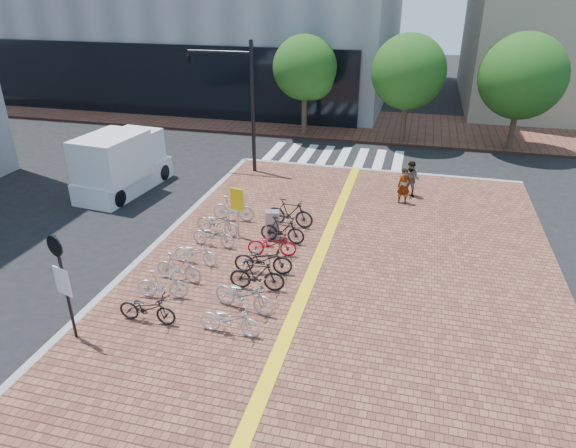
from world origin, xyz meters
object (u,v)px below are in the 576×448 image
(bike_5, at_px, (217,223))
(bike_9, at_px, (257,275))
(bike_11, at_px, (272,244))
(yellow_sign, at_px, (237,204))
(notice_sign, at_px, (62,275))
(traffic_light_pole, at_px, (223,82))
(bike_10, at_px, (263,259))
(box_truck, at_px, (121,163))
(pedestrian_b, at_px, (411,179))
(bike_0, at_px, (147,308))
(bike_3, at_px, (195,253))
(bike_8, at_px, (244,295))
(bike_4, at_px, (213,235))
(bike_13, at_px, (290,213))
(bike_6, at_px, (233,208))
(utility_box, at_px, (272,225))
(bike_2, at_px, (179,268))
(pedestrian_a, at_px, (404,186))
(bike_12, at_px, (282,230))
(bike_7, at_px, (230,319))
(bike_1, at_px, (162,284))

(bike_5, bearing_deg, bike_9, -132.85)
(bike_11, bearing_deg, bike_9, 174.02)
(bike_11, distance_m, yellow_sign, 2.14)
(notice_sign, distance_m, traffic_light_pole, 14.22)
(bike_10, relative_size, box_truck, 0.38)
(pedestrian_b, height_order, yellow_sign, yellow_sign)
(bike_0, height_order, yellow_sign, yellow_sign)
(bike_3, distance_m, bike_8, 3.27)
(bike_8, distance_m, bike_10, 2.14)
(bike_4, bearing_deg, bike_13, -40.91)
(bike_6, xyz_separation_m, utility_box, (1.95, -1.12, 0.03))
(bike_8, height_order, yellow_sign, yellow_sign)
(bike_2, bearing_deg, pedestrian_a, -33.92)
(bike_6, xyz_separation_m, bike_10, (2.35, -3.61, -0.01))
(pedestrian_a, bearing_deg, bike_12, -139.40)
(bike_4, bearing_deg, bike_2, 179.68)
(bike_5, height_order, bike_9, bike_9)
(traffic_light_pole, bearing_deg, pedestrian_a, -14.71)
(bike_3, bearing_deg, yellow_sign, -13.76)
(utility_box, bearing_deg, box_truck, 158.12)
(bike_0, height_order, bike_2, bike_2)
(traffic_light_pole, bearing_deg, bike_3, -75.69)
(bike_6, xyz_separation_m, bike_11, (2.30, -2.40, -0.07))
(bike_12, distance_m, pedestrian_a, 6.35)
(bike_13, height_order, utility_box, bike_13)
(bike_7, xyz_separation_m, yellow_sign, (-1.74, 5.56, 0.89))
(bike_4, xyz_separation_m, box_truck, (-6.23, 4.39, 0.75))
(bike_6, bearing_deg, bike_4, 177.83)
(bike_9, bearing_deg, bike_7, 173.28)
(pedestrian_b, relative_size, yellow_sign, 0.83)
(bike_0, distance_m, bike_11, 5.14)
(notice_sign, bearing_deg, bike_7, 17.18)
(pedestrian_a, bearing_deg, bike_1, -134.96)
(yellow_sign, bearing_deg, bike_10, -53.46)
(bike_4, height_order, bike_5, bike_5)
(box_truck, bearing_deg, bike_6, -19.09)
(bike_7, bearing_deg, bike_8, 0.29)
(bike_2, relative_size, bike_7, 0.92)
(bike_9, distance_m, notice_sign, 5.54)
(bike_1, bearing_deg, traffic_light_pole, 0.37)
(bike_13, distance_m, box_truck, 8.77)
(bike_4, height_order, bike_9, bike_9)
(bike_10, xyz_separation_m, pedestrian_a, (4.12, 7.12, 0.27))
(bike_0, xyz_separation_m, bike_10, (2.37, 3.38, 0.06))
(bike_11, bearing_deg, bike_3, 106.92)
(bike_11, height_order, yellow_sign, yellow_sign)
(bike_2, distance_m, bike_10, 2.71)
(yellow_sign, bearing_deg, bike_9, -61.42)
(bike_12, xyz_separation_m, utility_box, (-0.44, 0.23, 0.05))
(yellow_sign, bearing_deg, bike_6, 116.49)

